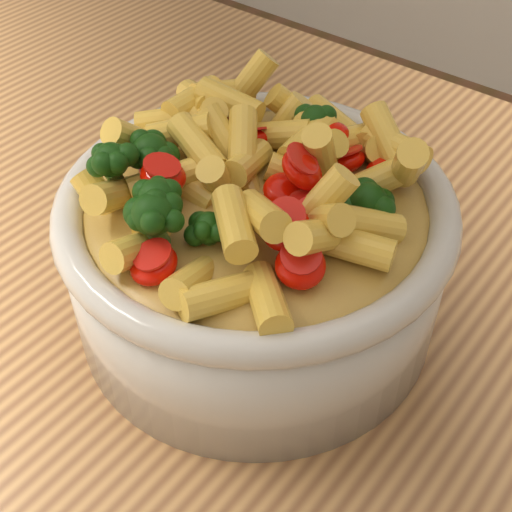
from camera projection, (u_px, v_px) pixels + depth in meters
The scene contains 3 objects.
table at pixel (173, 345), 0.64m from camera, with size 1.20×0.80×0.90m.
serving_bowl at pixel (256, 255), 0.49m from camera, with size 0.26×0.26×0.11m.
pasta_salad at pixel (256, 173), 0.44m from camera, with size 0.21×0.21×0.05m.
Camera 1 is at (0.31, -0.28, 1.29)m, focal length 50.00 mm.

